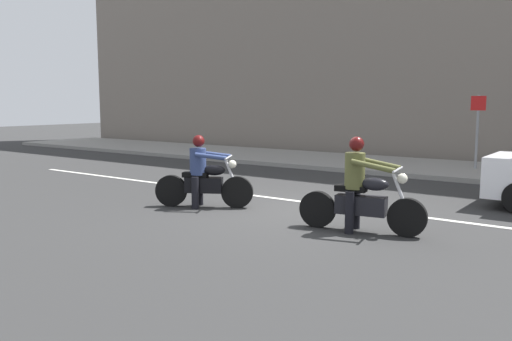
{
  "coord_description": "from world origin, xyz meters",
  "views": [
    {
      "loc": [
        5.55,
        -9.02,
        2.2
      ],
      "look_at": [
        -0.41,
        -0.81,
        0.88
      ],
      "focal_mm": 37.18,
      "sensor_mm": 36.0,
      "label": 1
    }
  ],
  "objects": [
    {
      "name": "motorcycle_with_rider_denim_blue",
      "position": [
        -1.77,
        -0.82,
        0.62
      ],
      "size": [
        1.88,
        1.12,
        1.51
      ],
      "color": "black",
      "rests_on": "ground_plane"
    },
    {
      "name": "street_sign_post",
      "position": [
        1.48,
        8.16,
        1.52
      ],
      "size": [
        0.44,
        0.08,
        2.26
      ],
      "color": "gray",
      "rests_on": "sidewalk_slab"
    },
    {
      "name": "lane_marking_stripe",
      "position": [
        -0.97,
        0.9,
        0.0
      ],
      "size": [
        18.0,
        0.14,
        0.01
      ],
      "primitive_type": "cube",
      "color": "silver",
      "rests_on": "ground_plane"
    },
    {
      "name": "ground_plane",
      "position": [
        0.0,
        0.0,
        0.0
      ],
      "size": [
        80.0,
        80.0,
        0.0
      ],
      "primitive_type": "plane",
      "color": "#2D2D2D"
    },
    {
      "name": "motorcycle_with_rider_olive",
      "position": [
        1.8,
        -0.85,
        0.66
      ],
      "size": [
        2.17,
        0.76,
        1.62
      ],
      "color": "black",
      "rests_on": "ground_plane"
    },
    {
      "name": "sidewalk_slab",
      "position": [
        0.0,
        8.0,
        0.07
      ],
      "size": [
        40.0,
        4.4,
        0.14
      ],
      "primitive_type": "cube",
      "color": "gray",
      "rests_on": "ground_plane"
    }
  ]
}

